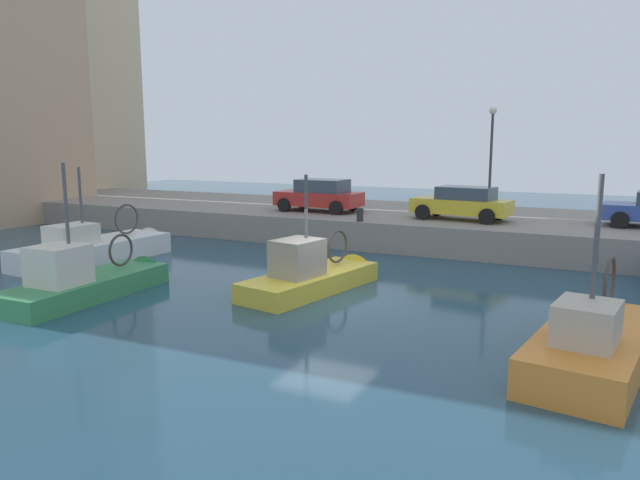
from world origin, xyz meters
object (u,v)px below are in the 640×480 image
fishing_boat_white (102,258)px  fishing_boat_yellow (317,283)px  mooring_bollard_mid (360,215)px  parked_car_red (320,195)px  parked_car_yellow (462,203)px  fishing_boat_green (95,289)px  fishing_boat_orange (595,356)px  quay_streetlamp (492,142)px

fishing_boat_white → fishing_boat_yellow: 9.30m
fishing_boat_yellow → mooring_bollard_mid: (6.61, 1.34, 1.31)m
fishing_boat_white → mooring_bollard_mid: 10.26m
fishing_boat_white → fishing_boat_yellow: size_ratio=1.14×
fishing_boat_yellow → parked_car_red: 10.24m
parked_car_yellow → mooring_bollard_mid: bearing=122.2°
fishing_boat_yellow → fishing_boat_white: bearing=88.2°
parked_car_yellow → mooring_bollard_mid: parked_car_yellow is taller
fishing_boat_green → fishing_boat_orange: size_ratio=1.00×
fishing_boat_orange → quay_streetlamp: bearing=18.2°
fishing_boat_green → parked_car_yellow: 14.87m
fishing_boat_yellow → parked_car_yellow: fishing_boat_yellow is taller
parked_car_yellow → quay_streetlamp: (3.34, -0.48, 2.54)m
parked_car_yellow → fishing_boat_orange: bearing=-155.1°
parked_car_red → fishing_boat_green: bearing=175.0°
fishing_boat_green → fishing_boat_yellow: bearing=-57.0°
fishing_boat_green → mooring_bollard_mid: size_ratio=10.98×
fishing_boat_green → fishing_boat_yellow: fishing_boat_green is taller
fishing_boat_orange → mooring_bollard_mid: bearing=43.9°
fishing_boat_yellow → parked_car_red: bearing=25.9°
fishing_boat_green → quay_streetlamp: 18.41m
fishing_boat_white → mooring_bollard_mid: fishing_boat_white is taller
fishing_boat_yellow → quay_streetlamp: (12.26, -2.81, 4.29)m
fishing_boat_white → parked_car_red: fishing_boat_white is taller
fishing_boat_white → parked_car_yellow: fishing_boat_white is taller
fishing_boat_white → quay_streetlamp: quay_streetlamp is taller
fishing_boat_green → parked_car_red: (12.65, -1.11, 1.80)m
mooring_bollard_mid → fishing_boat_white: bearing=128.5°
fishing_boat_orange → parked_car_yellow: size_ratio=1.45×
fishing_boat_orange → parked_car_yellow: bearing=24.9°
fishing_boat_white → fishing_boat_yellow: fishing_boat_white is taller
mooring_bollard_mid → parked_car_red: bearing=51.3°
fishing_boat_white → fishing_boat_yellow: bearing=-91.8°
fishing_boat_green → quay_streetlamp: (15.85, -8.32, 4.29)m
fishing_boat_white → fishing_boat_green: bearing=-135.7°
parked_car_yellow → mooring_bollard_mid: (-2.31, 3.67, -0.44)m
fishing_boat_green → fishing_boat_orange: fishing_boat_green is taller
fishing_boat_white → parked_car_red: size_ratio=1.70×
fishing_boat_white → parked_car_yellow: bearing=-53.4°
fishing_boat_white → mooring_bollard_mid: bearing=-51.5°
fishing_boat_green → parked_car_yellow: size_ratio=1.45×
fishing_boat_white → quay_streetlamp: size_ratio=1.41×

